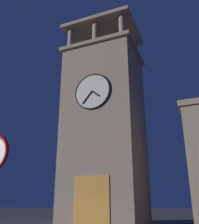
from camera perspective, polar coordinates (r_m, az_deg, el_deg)
The scene contains 1 object.
clocktower at distance 26.08m, azimuth 1.15°, elevation -3.23°, with size 7.80×6.80×22.99m.
Camera 1 is at (-9.06, 17.45, 1.71)m, focal length 40.78 mm.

